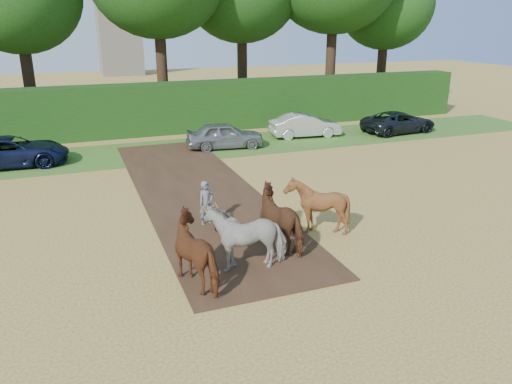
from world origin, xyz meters
name	(u,v)px	position (x,y,z in m)	size (l,w,h in m)	color
ground	(208,279)	(0.00, 0.00, 0.00)	(120.00, 120.00, 0.00)	gold
earth_strip	(197,192)	(1.50, 7.00, 0.03)	(4.50, 17.00, 0.05)	#472D1C
grass_verge	(135,154)	(0.00, 14.00, 0.01)	(50.00, 5.00, 0.03)	#38601E
hedgerow	(122,111)	(0.00, 18.50, 1.50)	(46.00, 1.60, 3.00)	#14380F
plough_team	(264,225)	(1.95, 0.88, 0.91)	(6.14, 5.21, 1.84)	brown
parked_cars	(122,143)	(-0.62, 13.81, 0.70)	(36.53, 3.12, 1.49)	silver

